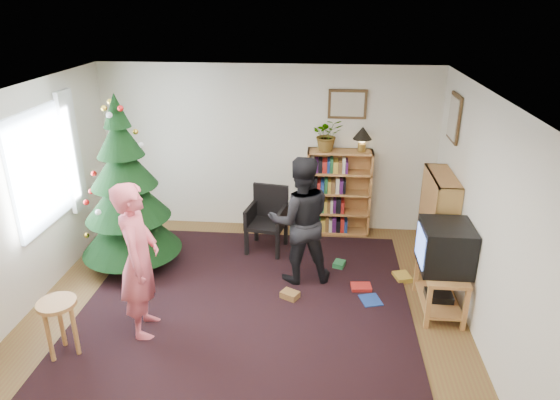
# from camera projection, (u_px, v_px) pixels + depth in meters

# --- Properties ---
(floor) EXTENTS (5.00, 5.00, 0.00)m
(floor) POSITION_uv_depth(u_px,v_px,m) (244.00, 318.00, 5.66)
(floor) COLOR brown
(floor) RESTS_ON ground
(ceiling) EXTENTS (5.00, 5.00, 0.00)m
(ceiling) POSITION_uv_depth(u_px,v_px,m) (237.00, 97.00, 4.71)
(ceiling) COLOR white
(ceiling) RESTS_ON wall_back
(wall_back) EXTENTS (5.00, 0.02, 2.50)m
(wall_back) POSITION_uv_depth(u_px,v_px,m) (268.00, 149.00, 7.48)
(wall_back) COLOR silver
(wall_back) RESTS_ON floor
(wall_front) EXTENTS (5.00, 0.02, 2.50)m
(wall_front) POSITION_uv_depth(u_px,v_px,m) (171.00, 397.00, 2.88)
(wall_front) COLOR silver
(wall_front) RESTS_ON floor
(wall_left) EXTENTS (0.02, 5.00, 2.50)m
(wall_left) POSITION_uv_depth(u_px,v_px,m) (13.00, 209.00, 5.39)
(wall_left) COLOR silver
(wall_left) RESTS_ON floor
(wall_right) EXTENTS (0.02, 5.00, 2.50)m
(wall_right) POSITION_uv_depth(u_px,v_px,m) (488.00, 227.00, 4.97)
(wall_right) COLOR silver
(wall_right) RESTS_ON floor
(rug) EXTENTS (3.80, 3.60, 0.02)m
(rug) POSITION_uv_depth(u_px,v_px,m) (248.00, 302.00, 5.93)
(rug) COLOR black
(rug) RESTS_ON floor
(window_pane) EXTENTS (0.04, 1.20, 1.40)m
(window_pane) POSITION_uv_depth(u_px,v_px,m) (40.00, 169.00, 5.85)
(window_pane) COLOR silver
(window_pane) RESTS_ON wall_left
(curtain) EXTENTS (0.06, 0.35, 1.60)m
(curtain) POSITION_uv_depth(u_px,v_px,m) (72.00, 152.00, 6.49)
(curtain) COLOR white
(curtain) RESTS_ON wall_left
(picture_back) EXTENTS (0.55, 0.03, 0.42)m
(picture_back) POSITION_uv_depth(u_px,v_px,m) (347.00, 104.00, 7.10)
(picture_back) COLOR #4C3319
(picture_back) RESTS_ON wall_back
(picture_right) EXTENTS (0.03, 0.50, 0.60)m
(picture_right) POSITION_uv_depth(u_px,v_px,m) (454.00, 118.00, 6.32)
(picture_right) COLOR #4C3319
(picture_right) RESTS_ON wall_right
(christmas_tree) EXTENTS (1.29, 1.29, 2.33)m
(christmas_tree) POSITION_uv_depth(u_px,v_px,m) (127.00, 199.00, 6.38)
(christmas_tree) COLOR #3F2816
(christmas_tree) RESTS_ON rug
(bookshelf_back) EXTENTS (0.95, 0.30, 1.30)m
(bookshelf_back) POSITION_uv_depth(u_px,v_px,m) (339.00, 191.00, 7.47)
(bookshelf_back) COLOR #B3823F
(bookshelf_back) RESTS_ON floor
(bookshelf_right) EXTENTS (0.30, 0.95, 1.30)m
(bookshelf_right) POSITION_uv_depth(u_px,v_px,m) (437.00, 221.00, 6.49)
(bookshelf_right) COLOR #B3823F
(bookshelf_right) RESTS_ON floor
(tv_stand) EXTENTS (0.46, 0.82, 0.55)m
(tv_stand) POSITION_uv_depth(u_px,v_px,m) (440.00, 285.00, 5.71)
(tv_stand) COLOR #B3823F
(tv_stand) RESTS_ON floor
(crt_tv) EXTENTS (0.55, 0.60, 0.52)m
(crt_tv) POSITION_uv_depth(u_px,v_px,m) (445.00, 247.00, 5.52)
(crt_tv) COLOR black
(crt_tv) RESTS_ON tv_stand
(armchair) EXTENTS (0.59, 0.59, 0.93)m
(armchair) POSITION_uv_depth(u_px,v_px,m) (267.00, 216.00, 7.05)
(armchair) COLOR black
(armchair) RESTS_ON rug
(stool) EXTENTS (0.38, 0.38, 0.63)m
(stool) POSITION_uv_depth(u_px,v_px,m) (58.00, 314.00, 4.90)
(stool) COLOR #B3823F
(stool) RESTS_ON floor
(person_standing) EXTENTS (0.51, 0.69, 1.72)m
(person_standing) POSITION_uv_depth(u_px,v_px,m) (139.00, 261.00, 5.14)
(person_standing) COLOR #D35462
(person_standing) RESTS_ON rug
(person_by_chair) EXTENTS (0.91, 0.77, 1.65)m
(person_by_chair) POSITION_uv_depth(u_px,v_px,m) (300.00, 221.00, 6.13)
(person_by_chair) COLOR black
(person_by_chair) RESTS_ON rug
(potted_plant) EXTENTS (0.48, 0.43, 0.47)m
(potted_plant) POSITION_uv_depth(u_px,v_px,m) (327.00, 134.00, 7.15)
(potted_plant) COLOR gray
(potted_plant) RESTS_ON bookshelf_back
(table_lamp) EXTENTS (0.27, 0.27, 0.36)m
(table_lamp) POSITION_uv_depth(u_px,v_px,m) (362.00, 135.00, 7.11)
(table_lamp) COLOR #A57F33
(table_lamp) RESTS_ON bookshelf_back
(floor_clutter) EXTENTS (1.61, 1.01, 0.08)m
(floor_clutter) POSITION_uv_depth(u_px,v_px,m) (353.00, 284.00, 6.25)
(floor_clutter) COLOR #A51E19
(floor_clutter) RESTS_ON rug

